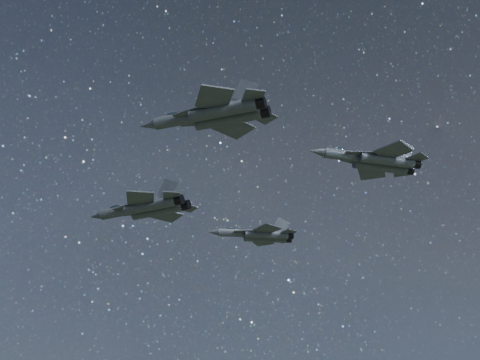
# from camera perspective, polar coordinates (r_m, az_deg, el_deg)

# --- Properties ---
(jet_lead) EXTENTS (19.11, 12.99, 4.80)m
(jet_lead) POSITION_cam_1_polar(r_m,az_deg,el_deg) (90.25, -9.50, -2.80)
(jet_lead) COLOR #353C43
(jet_left) EXTENTS (15.58, 10.55, 3.92)m
(jet_left) POSITION_cam_1_polar(r_m,az_deg,el_deg) (97.09, 1.92, -5.59)
(jet_left) COLOR #353C43
(jet_right) EXTENTS (16.09, 11.17, 4.04)m
(jet_right) POSITION_cam_1_polar(r_m,az_deg,el_deg) (62.16, -2.57, 6.67)
(jet_right) COLOR #353C43
(jet_slot) EXTENTS (15.84, 10.40, 4.07)m
(jet_slot) POSITION_cam_1_polar(r_m,az_deg,el_deg) (77.22, 13.52, 1.94)
(jet_slot) COLOR #353C43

